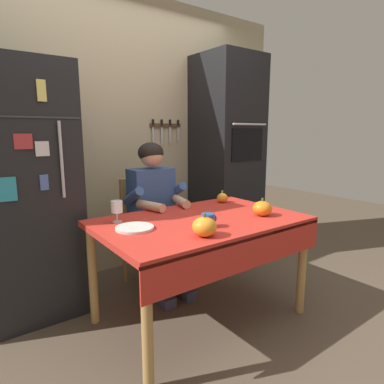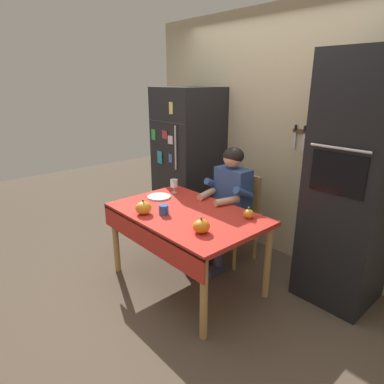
# 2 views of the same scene
# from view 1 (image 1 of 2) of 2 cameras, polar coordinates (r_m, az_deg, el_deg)

# --- Properties ---
(ground_plane) EXTENTS (10.00, 10.00, 0.00)m
(ground_plane) POSITION_cam_1_polar(r_m,az_deg,el_deg) (2.50, 2.92, -21.77)
(ground_plane) COLOR brown
(ground_plane) RESTS_ON ground
(back_wall_assembly) EXTENTS (3.70, 0.13, 2.60)m
(back_wall_assembly) POSITION_cam_1_polar(r_m,az_deg,el_deg) (3.29, -11.42, 9.75)
(back_wall_assembly) COLOR #BCAD89
(back_wall_assembly) RESTS_ON ground
(refrigerator) EXTENTS (0.68, 0.71, 1.80)m
(refrigerator) POSITION_cam_1_polar(r_m,az_deg,el_deg) (2.65, -27.28, -0.05)
(refrigerator) COLOR black
(refrigerator) RESTS_ON ground
(wall_oven) EXTENTS (0.60, 0.64, 2.10)m
(wall_oven) POSITION_cam_1_polar(r_m,az_deg,el_deg) (3.56, 6.02, 5.93)
(wall_oven) COLOR black
(wall_oven) RESTS_ON ground
(dining_table) EXTENTS (1.40, 0.90, 0.74)m
(dining_table) POSITION_cam_1_polar(r_m,az_deg,el_deg) (2.27, 1.84, -6.81)
(dining_table) COLOR tan
(dining_table) RESTS_ON ground
(chair_behind_person) EXTENTS (0.40, 0.40, 0.93)m
(chair_behind_person) POSITION_cam_1_polar(r_m,az_deg,el_deg) (2.94, -8.14, -5.80)
(chair_behind_person) COLOR tan
(chair_behind_person) RESTS_ON ground
(seated_person) EXTENTS (0.47, 0.55, 1.25)m
(seated_person) POSITION_cam_1_polar(r_m,az_deg,el_deg) (2.73, -6.38, -2.17)
(seated_person) COLOR #38384C
(seated_person) RESTS_ON ground
(coffee_mug) EXTENTS (0.11, 0.08, 0.09)m
(coffee_mug) POSITION_cam_1_polar(r_m,az_deg,el_deg) (2.06, 2.85, -4.96)
(coffee_mug) COLOR #2D569E
(coffee_mug) RESTS_ON dining_table
(wine_glass) EXTENTS (0.08, 0.08, 0.14)m
(wine_glass) POSITION_cam_1_polar(r_m,az_deg,el_deg) (2.21, -12.97, -2.64)
(wine_glass) COLOR white
(wine_glass) RESTS_ON dining_table
(pumpkin_large) EXTENTS (0.14, 0.14, 0.14)m
(pumpkin_large) POSITION_cam_1_polar(r_m,az_deg,el_deg) (1.88, 2.18, -6.05)
(pumpkin_large) COLOR orange
(pumpkin_large) RESTS_ON dining_table
(pumpkin_medium) EXTENTS (0.14, 0.14, 0.13)m
(pumpkin_medium) POSITION_cam_1_polar(r_m,az_deg,el_deg) (2.38, 12.13, -2.80)
(pumpkin_medium) COLOR orange
(pumpkin_medium) RESTS_ON dining_table
(pumpkin_small) EXTENTS (0.09, 0.09, 0.10)m
(pumpkin_small) POSITION_cam_1_polar(r_m,az_deg,el_deg) (2.77, 5.30, -1.01)
(pumpkin_small) COLOR orange
(pumpkin_small) RESTS_ON dining_table
(serving_tray) EXTENTS (0.24, 0.24, 0.02)m
(serving_tray) POSITION_cam_1_polar(r_m,az_deg,el_deg) (2.06, -9.94, -6.17)
(serving_tray) COLOR silver
(serving_tray) RESTS_ON dining_table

